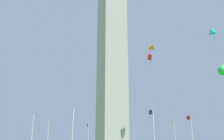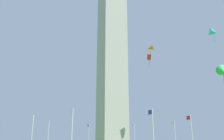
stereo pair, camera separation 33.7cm
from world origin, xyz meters
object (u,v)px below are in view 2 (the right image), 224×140
(kite_cyan_delta, at_px, (214,32))
(kite_green_delta, at_px, (223,71))
(flagpole_n, at_px, (89,138))
(kite_red_box, at_px, (149,57))
(flagpole_ne, at_px, (48,137))
(flagpole_s, at_px, (153,134))
(kite_orange_delta, at_px, (150,48))
(flagpole_sw, at_px, (192,135))
(flagpole_w, at_px, (175,137))
(flagpole_nw, at_px, (134,138))
(flagpole_e, at_px, (32,135))
(obelisk_monument, at_px, (112,47))
(flagpole_se, at_px, (72,134))

(kite_cyan_delta, distance_m, kite_green_delta, 17.07)
(flagpole_n, distance_m, kite_red_box, 31.99)
(flagpole_ne, distance_m, flagpole_s, 27.13)
(kite_cyan_delta, bearing_deg, kite_orange_delta, 30.74)
(kite_cyan_delta, bearing_deg, flagpole_sw, -13.12)
(flagpole_w, bearing_deg, flagpole_nw, 22.50)
(flagpole_sw, bearing_deg, flagpole_e, 67.50)
(kite_green_delta, bearing_deg, flagpole_s, -7.10)
(flagpole_nw, distance_m, kite_red_box, 30.02)
(flagpole_w, bearing_deg, kite_green_delta, 150.72)
(kite_red_box, height_order, kite_cyan_delta, kite_cyan_delta)
(flagpole_s, height_order, kite_cyan_delta, kite_cyan_delta)
(flagpole_nw, relative_size, kite_cyan_delta, 3.28)
(flagpole_w, bearing_deg, flagpole_e, 90.00)
(flagpole_e, xyz_separation_m, kite_green_delta, (-29.47, -12.84, 4.80))
(flagpole_e, height_order, flagpole_s, same)
(obelisk_monument, bearing_deg, flagpole_n, 0.00)
(flagpole_se, height_order, kite_orange_delta, kite_orange_delta)
(kite_cyan_delta, bearing_deg, flagpole_ne, 31.61)
(obelisk_monument, bearing_deg, flagpole_se, 134.83)
(obelisk_monument, xyz_separation_m, kite_green_delta, (-29.41, 1.84, -13.65))
(flagpole_nw, bearing_deg, flagpole_ne, 90.00)
(flagpole_sw, xyz_separation_m, kite_red_box, (-4.97, 10.88, 10.98))
(flagpole_ne, relative_size, flagpole_s, 1.00)
(kite_red_box, relative_size, kite_cyan_delta, 0.77)
(obelisk_monument, relative_size, kite_orange_delta, 20.87)
(flagpole_ne, xyz_separation_m, flagpole_sw, (-20.77, -20.77, 0.00))
(obelisk_monument, relative_size, kite_red_box, 25.17)
(obelisk_monument, height_order, kite_cyan_delta, obelisk_monument)
(flagpole_n, height_order, kite_orange_delta, kite_orange_delta)
(flagpole_se, height_order, kite_green_delta, kite_green_delta)
(flagpole_s, bearing_deg, flagpole_nw, -22.50)
(obelisk_monument, height_order, flagpole_e, obelisk_monument)
(flagpole_sw, bearing_deg, flagpole_n, 22.50)
(obelisk_monument, relative_size, flagpole_sw, 5.92)
(kite_orange_delta, distance_m, kite_cyan_delta, 10.67)
(kite_red_box, distance_m, kite_orange_delta, 6.80)
(flagpole_ne, relative_size, kite_red_box, 4.25)
(flagpole_e, distance_m, kite_orange_delta, 25.12)
(flagpole_n, relative_size, flagpole_w, 1.00)
(flagpole_sw, bearing_deg, kite_red_box, 114.55)
(flagpole_w, relative_size, kite_cyan_delta, 3.28)
(flagpole_ne, distance_m, flagpole_w, 27.13)
(kite_cyan_delta, bearing_deg, kite_green_delta, 133.98)
(flagpole_s, relative_size, kite_green_delta, 3.92)
(obelisk_monument, bearing_deg, kite_cyan_delta, -157.46)
(flagpole_e, xyz_separation_m, flagpole_se, (-10.38, -4.30, 0.00))
(kite_cyan_delta, height_order, kite_green_delta, kite_cyan_delta)
(kite_cyan_delta, bearing_deg, obelisk_monument, 22.54)
(flagpole_n, bearing_deg, flagpole_s, 180.00)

